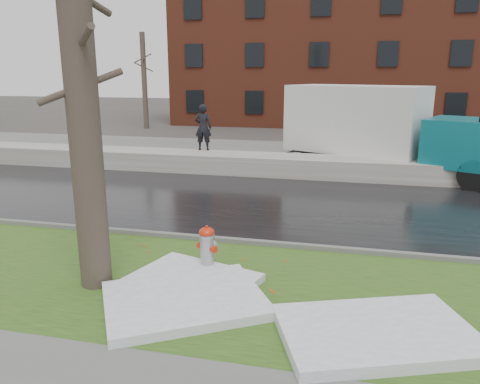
% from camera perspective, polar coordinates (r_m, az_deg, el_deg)
% --- Properties ---
extents(ground, '(120.00, 120.00, 0.00)m').
position_cam_1_polar(ground, '(9.89, -0.40, -8.51)').
color(ground, '#47423D').
rests_on(ground, ground).
extents(verge, '(60.00, 4.50, 0.04)m').
position_cam_1_polar(verge, '(8.78, -2.38, -11.47)').
color(verge, '#294617').
rests_on(verge, ground).
extents(road, '(60.00, 7.00, 0.03)m').
position_cam_1_polar(road, '(14.05, 3.98, -1.47)').
color(road, black).
rests_on(road, ground).
extents(parking_lot, '(60.00, 9.00, 0.03)m').
position_cam_1_polar(parking_lot, '(22.28, 7.62, 4.36)').
color(parking_lot, slate).
rests_on(parking_lot, ground).
extents(curb, '(60.00, 0.15, 0.14)m').
position_cam_1_polar(curb, '(10.77, 0.88, -6.15)').
color(curb, slate).
rests_on(curb, ground).
extents(snowbank, '(60.00, 1.60, 0.75)m').
position_cam_1_polar(snowbank, '(18.02, 6.22, 3.19)').
color(snowbank, '#B8B1A8').
rests_on(snowbank, ground).
extents(brick_building, '(26.00, 12.00, 10.00)m').
position_cam_1_polar(brick_building, '(38.86, 13.65, 15.70)').
color(brick_building, brown).
rests_on(brick_building, ground).
extents(bg_tree_left, '(1.40, 1.62, 6.50)m').
position_cam_1_polar(bg_tree_left, '(33.95, -11.60, 13.23)').
color(bg_tree_left, brown).
rests_on(bg_tree_left, ground).
extents(bg_tree_center, '(1.40, 1.62, 6.50)m').
position_cam_1_polar(bg_tree_center, '(35.79, 0.20, 13.56)').
color(bg_tree_center, brown).
rests_on(bg_tree_center, ground).
extents(fire_hydrant, '(0.46, 0.44, 0.93)m').
position_cam_1_polar(fire_hydrant, '(9.23, -4.03, -6.66)').
color(fire_hydrant, '#A1A3A9').
rests_on(fire_hydrant, verge).
extents(tree, '(1.33, 1.49, 6.95)m').
position_cam_1_polar(tree, '(8.44, -18.78, 11.56)').
color(tree, brown).
rests_on(tree, verge).
extents(box_truck, '(9.83, 5.63, 3.36)m').
position_cam_1_polar(box_truck, '(19.07, 16.80, 7.54)').
color(box_truck, black).
rests_on(box_truck, ground).
extents(worker, '(0.72, 0.51, 1.87)m').
position_cam_1_polar(worker, '(19.19, -4.52, 7.87)').
color(worker, black).
rests_on(worker, snowbank).
extents(snow_patch_near, '(3.26, 3.07, 0.16)m').
position_cam_1_polar(snow_patch_near, '(8.14, -6.79, -12.96)').
color(snow_patch_near, white).
rests_on(snow_patch_near, verge).
extents(snow_patch_far, '(2.57, 2.16, 0.14)m').
position_cam_1_polar(snow_patch_far, '(8.85, -5.78, -10.66)').
color(snow_patch_far, white).
rests_on(snow_patch_far, verge).
extents(snow_patch_side, '(3.26, 2.68, 0.18)m').
position_cam_1_polar(snow_patch_side, '(7.46, 16.32, -16.14)').
color(snow_patch_side, white).
rests_on(snow_patch_side, verge).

